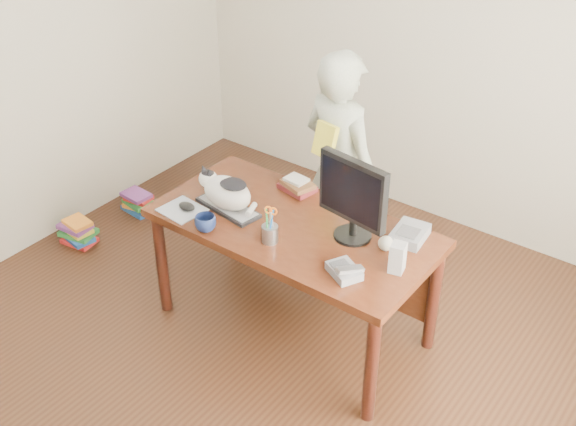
# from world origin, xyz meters

# --- Properties ---
(room) EXTENTS (4.50, 4.50, 4.50)m
(room) POSITION_xyz_m (0.00, 0.00, 1.35)
(room) COLOR black
(room) RESTS_ON ground
(desk) EXTENTS (1.60, 0.80, 0.75)m
(desk) POSITION_xyz_m (0.00, 0.68, 0.60)
(desk) COLOR black
(desk) RESTS_ON ground
(keyboard) EXTENTS (0.42, 0.21, 0.02)m
(keyboard) POSITION_xyz_m (-0.39, 0.50, 0.76)
(keyboard) COLOR black
(keyboard) RESTS_ON desk
(cat) EXTENTS (0.40, 0.23, 0.23)m
(cat) POSITION_xyz_m (-0.41, 0.50, 0.87)
(cat) COLOR white
(cat) RESTS_ON keyboard
(monitor) EXTENTS (0.43, 0.23, 0.48)m
(monitor) POSITION_xyz_m (0.33, 0.68, 1.02)
(monitor) COLOR black
(monitor) RESTS_ON desk
(pen_cup) EXTENTS (0.11, 0.11, 0.22)m
(pen_cup) POSITION_xyz_m (-0.00, 0.39, 0.81)
(pen_cup) COLOR gray
(pen_cup) RESTS_ON desk
(mousepad) EXTENTS (0.25, 0.23, 0.01)m
(mousepad) POSITION_xyz_m (-0.60, 0.33, 0.75)
(mousepad) COLOR #A4AAB0
(mousepad) RESTS_ON desk
(mouse) EXTENTS (0.11, 0.08, 0.04)m
(mouse) POSITION_xyz_m (-0.58, 0.35, 0.77)
(mouse) COLOR black
(mouse) RESTS_ON mousepad
(coffee_mug) EXTENTS (0.16, 0.16, 0.09)m
(coffee_mug) POSITION_xyz_m (-0.35, 0.26, 0.80)
(coffee_mug) COLOR #0D1636
(coffee_mug) RESTS_ON desk
(phone) EXTENTS (0.22, 0.19, 0.08)m
(phone) POSITION_xyz_m (0.48, 0.38, 0.78)
(phone) COLOR slate
(phone) RESTS_ON desk
(speaker) EXTENTS (0.09, 0.10, 0.16)m
(speaker) POSITION_xyz_m (0.67, 0.57, 0.83)
(speaker) COLOR #969698
(speaker) RESTS_ON desk
(baseball) EXTENTS (0.08, 0.08, 0.08)m
(baseball) POSITION_xyz_m (0.53, 0.70, 0.79)
(baseball) COLOR beige
(baseball) RESTS_ON desk
(book_stack) EXTENTS (0.23, 0.19, 0.08)m
(book_stack) POSITION_xyz_m (-0.20, 0.91, 0.78)
(book_stack) COLOR #541619
(book_stack) RESTS_ON desk
(calculator) EXTENTS (0.19, 0.24, 0.07)m
(calculator) POSITION_xyz_m (0.59, 0.86, 0.78)
(calculator) COLOR slate
(calculator) RESTS_ON desk
(person) EXTENTS (0.63, 0.47, 1.55)m
(person) POSITION_xyz_m (-0.11, 1.23, 0.78)
(person) COLOR silver
(person) RESTS_ON ground
(held_book) EXTENTS (0.16, 0.11, 0.20)m
(held_book) POSITION_xyz_m (-0.11, 1.06, 1.05)
(held_book) COLOR yellow
(held_book) RESTS_ON person
(book_pile_a) EXTENTS (0.27, 0.22, 0.18)m
(book_pile_a) POSITION_xyz_m (-1.75, 0.40, 0.09)
(book_pile_a) COLOR red
(book_pile_a) RESTS_ON ground
(book_pile_b) EXTENTS (0.26, 0.20, 0.15)m
(book_pile_b) POSITION_xyz_m (-1.72, 0.95, 0.07)
(book_pile_b) COLOR #17468E
(book_pile_b) RESTS_ON ground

